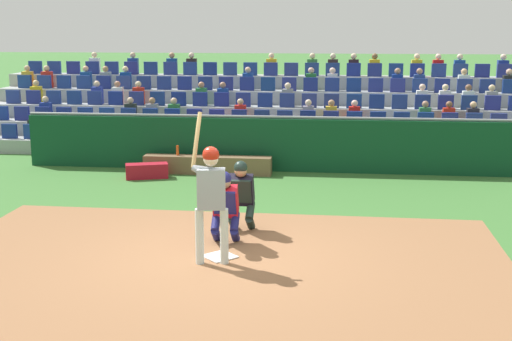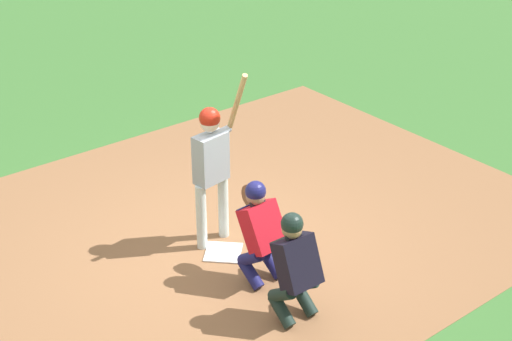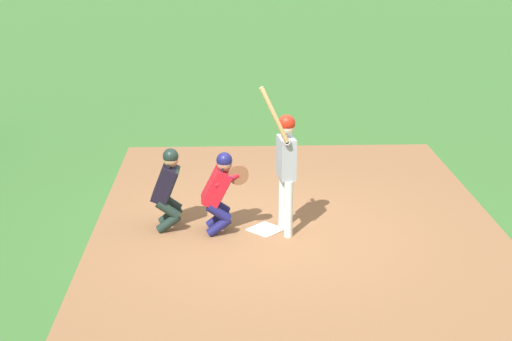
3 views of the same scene
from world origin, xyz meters
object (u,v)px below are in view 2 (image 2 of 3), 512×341
at_px(batter_at_plate, 212,160).
at_px(home_plate_umpire, 295,263).
at_px(home_plate_marker, 223,252).
at_px(catcher_crouching, 260,226).

relative_size(batter_at_plate, home_plate_umpire, 1.78).
bearing_deg(home_plate_umpire, home_plate_marker, 84.43).
relative_size(home_plate_marker, catcher_crouching, 0.35).
distance_m(batter_at_plate, catcher_crouching, 1.07).
distance_m(catcher_crouching, home_plate_umpire, 0.81).
bearing_deg(batter_at_plate, home_plate_umpire, -97.08).
height_order(batter_at_plate, home_plate_umpire, batter_at_plate).
relative_size(batter_at_plate, catcher_crouching, 1.81).
bearing_deg(home_plate_umpire, catcher_crouching, 77.64).
xyz_separation_m(home_plate_marker, home_plate_umpire, (-0.14, -1.47, 0.69)).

